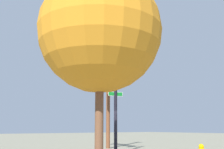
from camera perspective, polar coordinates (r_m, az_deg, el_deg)
The scene contains 3 objects.
signal_pole_assembly at distance 18.68m, azimuth -1.84°, elevation -1.52°, with size 5.64×2.05×6.56m.
utility_pole at distance 20.75m, azimuth -0.83°, elevation -2.83°, with size 1.79×0.48×8.84m.
tree_near at distance 10.48m, azimuth -2.57°, elevation 9.04°, with size 4.73×4.73×7.51m.
Camera 1 is at (-13.07, 9.63, 1.50)m, focal length 42.97 mm.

